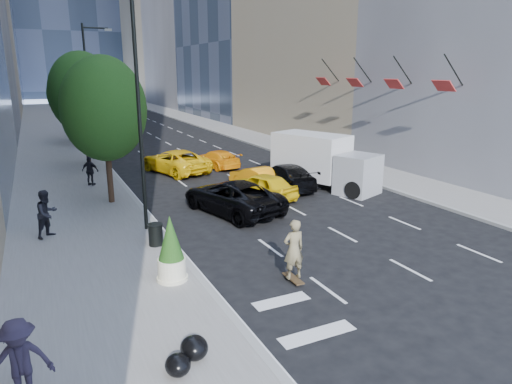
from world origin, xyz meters
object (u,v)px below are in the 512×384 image
trash_can (156,235)px  city_bus (116,125)px  skateboarder (294,253)px  black_sedan_mercedes (285,176)px  box_truck (323,161)px  planter_shrub (171,250)px  black_sedan_lincoln (232,196)px

trash_can → city_bus: bearing=83.4°
skateboarder → black_sedan_mercedes: size_ratio=0.40×
skateboarder → box_truck: 13.20m
city_bus → trash_can: size_ratio=14.39×
black_sedan_mercedes → city_bus: size_ratio=0.43×
skateboarder → planter_shrub: 4.01m
box_truck → trash_can: size_ratio=8.29×
skateboarder → planter_shrub: bearing=-22.9°
black_sedan_lincoln → box_truck: size_ratio=0.84×
black_sedan_lincoln → trash_can: black_sedan_lincoln is taller
black_sedan_lincoln → city_bus: (-1.20, 26.30, 0.87)m
black_sedan_mercedes → city_bus: 24.04m
city_bus → box_truck: 25.22m
skateboarder → city_bus: size_ratio=0.17×
skateboarder → city_bus: (0.00, 34.30, 0.66)m
skateboarder → black_sedan_lincoln: bearing=-97.7°
skateboarder → trash_can: skateboarder is taller
black_sedan_lincoln → city_bus: size_ratio=0.48×
planter_shrub → black_sedan_mercedes: bearing=44.5°
skateboarder → black_sedan_mercedes: (5.88, 11.00, -0.27)m
black_sedan_mercedes → box_truck: bearing=167.7°
black_sedan_mercedes → box_truck: box_truck is taller
black_sedan_lincoln → trash_can: bearing=19.0°
black_sedan_lincoln → city_bus: 26.34m
skateboarder → black_sedan_mercedes: 12.48m
black_sedan_lincoln → trash_can: 5.56m
box_truck → planter_shrub: bearing=-164.1°
black_sedan_lincoln → city_bus: bearing=-102.4°
black_sedan_lincoln → box_truck: bearing=-175.7°
skateboarder → planter_shrub: planter_shrub is taller
black_sedan_lincoln → box_truck: 7.35m
black_sedan_lincoln → trash_can: size_ratio=6.96×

